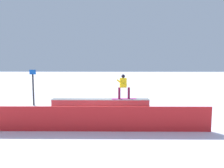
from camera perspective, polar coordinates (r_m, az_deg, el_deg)
name	(u,v)px	position (r m, az deg, el deg)	size (l,w,h in m)	color
ground_plane	(101,108)	(12.18, -3.30, -6.75)	(120.00, 120.00, 0.00)	white
grind_box	(101,104)	(12.14, -3.30, -5.64)	(5.86, 0.57, 0.53)	red
snowboarder	(123,86)	(11.95, 3.27, -0.46)	(1.51, 0.50, 1.49)	#BB1D86
safety_fence	(92,119)	(7.90, -5.62, -9.93)	(9.22, 0.06, 0.98)	red
trail_marker	(33,86)	(13.61, -21.65, -0.66)	(0.40, 0.10, 2.28)	#262628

